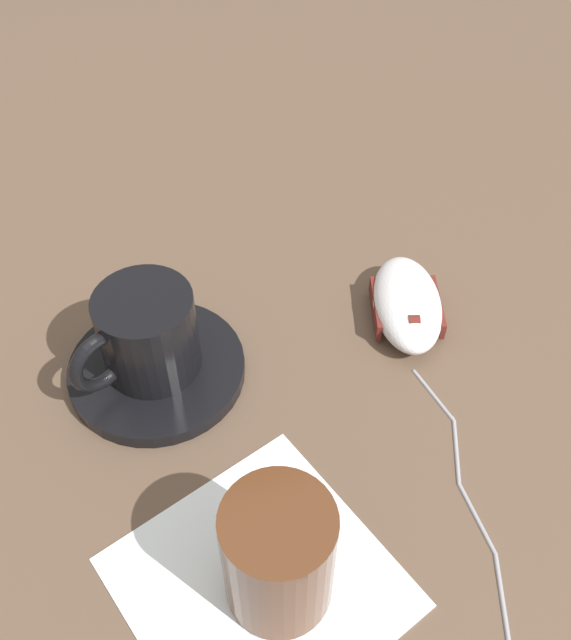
% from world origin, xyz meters
% --- Properties ---
extents(ground_plane, '(3.00, 3.00, 0.00)m').
position_xyz_m(ground_plane, '(0.00, 0.00, 0.00)').
color(ground_plane, brown).
extents(saucer, '(0.14, 0.14, 0.01)m').
position_xyz_m(saucer, '(-0.06, 0.10, 0.01)').
color(saucer, black).
rests_on(saucer, ground).
extents(coffee_cup, '(0.10, 0.07, 0.07)m').
position_xyz_m(coffee_cup, '(-0.07, 0.10, 0.05)').
color(coffee_cup, black).
rests_on(coffee_cup, saucer).
extents(computer_mouse, '(0.08, 0.12, 0.03)m').
position_xyz_m(computer_mouse, '(0.15, 0.10, 0.02)').
color(computer_mouse, silver).
rests_on(computer_mouse, ground).
extents(mouse_cable, '(0.06, 0.25, 0.00)m').
position_xyz_m(mouse_cable, '(0.12, -0.08, 0.00)').
color(mouse_cable, gray).
rests_on(mouse_cable, ground).
extents(napkin_under_glass, '(0.20, 0.20, 0.00)m').
position_xyz_m(napkin_under_glass, '(-0.03, -0.08, 0.00)').
color(napkin_under_glass, white).
rests_on(napkin_under_glass, ground).
extents(drinking_glass, '(0.07, 0.07, 0.09)m').
position_xyz_m(drinking_glass, '(-0.02, -0.09, 0.05)').
color(drinking_glass, '#4C2814').
rests_on(drinking_glass, napkin_under_glass).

